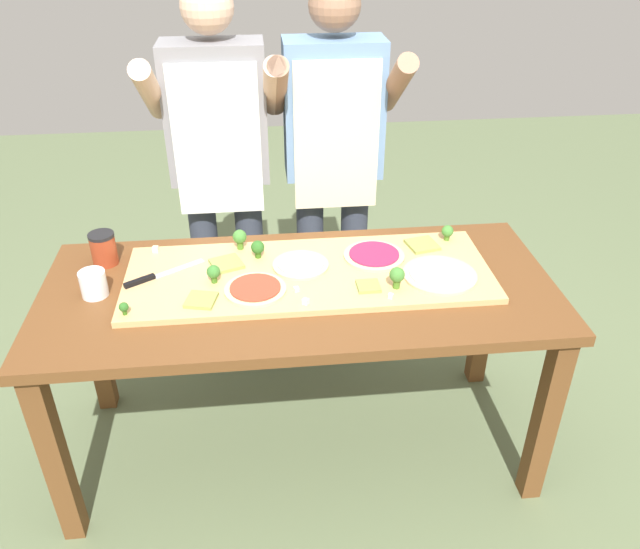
{
  "coord_description": "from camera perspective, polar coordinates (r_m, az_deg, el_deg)",
  "views": [
    {
      "loc": [
        -0.12,
        -1.84,
        1.95
      ],
      "look_at": [
        0.07,
        0.01,
        0.8
      ],
      "focal_mm": 35.56,
      "sensor_mm": 36.0,
      "label": 1
    }
  ],
  "objects": [
    {
      "name": "ground_plane",
      "position": [
        2.69,
        -1.6,
        -14.93
      ],
      "size": [
        8.0,
        8.0,
        0.0
      ],
      "primitive_type": "plane",
      "color": "#60704C"
    },
    {
      "name": "prep_table",
      "position": [
        2.25,
        -1.85,
        -3.12
      ],
      "size": [
        1.77,
        0.77,
        0.77
      ],
      "color": "brown",
      "rests_on": "ground"
    },
    {
      "name": "cutting_board",
      "position": [
        2.23,
        -1.0,
        0.01
      ],
      "size": [
        1.28,
        0.48,
        0.02
      ],
      "primitive_type": "cube",
      "color": "tan",
      "rests_on": "prep_table"
    },
    {
      "name": "chefs_knife",
      "position": [
        2.26,
        -14.76,
        -0.18
      ],
      "size": [
        0.26,
        0.18,
        0.02
      ],
      "color": "#B7BABF",
      "rests_on": "cutting_board"
    },
    {
      "name": "pizza_whole_cheese_artichoke",
      "position": [
        2.25,
        -1.76,
        0.91
      ],
      "size": [
        0.2,
        0.2,
        0.02
      ],
      "color": "beige",
      "rests_on": "cutting_board"
    },
    {
      "name": "pizza_whole_white_garlic",
      "position": [
        2.23,
        10.73,
        0.01
      ],
      "size": [
        0.26,
        0.26,
        0.02
      ],
      "color": "beige",
      "rests_on": "cutting_board"
    },
    {
      "name": "pizza_whole_beet_magenta",
      "position": [
        2.32,
        4.89,
        1.74
      ],
      "size": [
        0.22,
        0.22,
        0.02
      ],
      "color": "beige",
      "rests_on": "cutting_board"
    },
    {
      "name": "pizza_whole_tomato_red",
      "position": [
        2.13,
        -5.84,
        -1.3
      ],
      "size": [
        0.21,
        0.21,
        0.02
      ],
      "color": "beige",
      "rests_on": "cutting_board"
    },
    {
      "name": "pizza_slice_near_left",
      "position": [
        2.14,
        4.37,
        -1.05
      ],
      "size": [
        0.08,
        0.08,
        0.01
      ],
      "primitive_type": "cube",
      "rotation": [
        0.0,
        0.0,
        0.01
      ],
      "color": "#899E4C",
      "rests_on": "cutting_board"
    },
    {
      "name": "pizza_slice_center",
      "position": [
        2.29,
        -8.4,
        0.98
      ],
      "size": [
        0.13,
        0.13,
        0.01
      ],
      "primitive_type": "cube",
      "rotation": [
        0.0,
        0.0,
        0.36
      ],
      "color": "#899E4C",
      "rests_on": "cutting_board"
    },
    {
      "name": "pizza_slice_far_right",
      "position": [
        2.1,
        -10.66,
        -2.27
      ],
      "size": [
        0.11,
        0.11,
        0.01
      ],
      "primitive_type": "cube",
      "rotation": [
        0.0,
        0.0,
        -0.24
      ],
      "color": "#899E4C",
      "rests_on": "cutting_board"
    },
    {
      "name": "pizza_slice_far_left",
      "position": [
        2.41,
        9.19,
        2.66
      ],
      "size": [
        0.13,
        0.13,
        0.01
      ],
      "primitive_type": "cube",
      "rotation": [
        0.0,
        0.0,
        0.22
      ],
      "color": "#899E4C",
      "rests_on": "cutting_board"
    },
    {
      "name": "broccoli_floret_back_right",
      "position": [
        2.13,
        6.95,
        -0.11
      ],
      "size": [
        0.05,
        0.05,
        0.08
      ],
      "color": "#487A23",
      "rests_on": "cutting_board"
    },
    {
      "name": "broccoli_floret_back_mid",
      "position": [
        2.36,
        -7.24,
        3.32
      ],
      "size": [
        0.05,
        0.05,
        0.08
      ],
      "color": "#487A23",
      "rests_on": "cutting_board"
    },
    {
      "name": "broccoli_floret_center_left",
      "position": [
        2.3,
        -5.63,
        2.41
      ],
      "size": [
        0.05,
        0.05,
        0.07
      ],
      "color": "#366618",
      "rests_on": "cutting_board"
    },
    {
      "name": "broccoli_floret_front_right",
      "position": [
        2.46,
        11.4,
        3.81
      ],
      "size": [
        0.05,
        0.05,
        0.06
      ],
      "color": "#487A23",
      "rests_on": "cutting_board"
    },
    {
      "name": "broccoli_floret_front_mid",
      "position": [
        2.09,
        -17.24,
        -2.86
      ],
      "size": [
        0.03,
        0.03,
        0.04
      ],
      "color": "#366618",
      "rests_on": "cutting_board"
    },
    {
      "name": "broccoli_floret_front_left",
      "position": [
        2.18,
        -9.56,
        0.18
      ],
      "size": [
        0.05,
        0.05,
        0.06
      ],
      "color": "#3F7220",
      "rests_on": "cutting_board"
    },
    {
      "name": "cheese_crumble_a",
      "position": [
        2.12,
        -2.15,
        -1.34
      ],
      "size": [
        0.02,
        0.02,
        0.02
      ],
      "primitive_type": "cube",
      "rotation": [
        0.0,
        0.0,
        0.31
      ],
      "color": "silver",
      "rests_on": "cutting_board"
    },
    {
      "name": "cheese_crumble_b",
      "position": [
        2.38,
        -5.67,
        2.63
      ],
      "size": [
        0.02,
        0.02,
        0.02
      ],
      "primitive_type": "cube",
      "rotation": [
        0.0,
        0.0,
        0.41
      ],
      "color": "silver",
      "rests_on": "cutting_board"
    },
    {
      "name": "cheese_crumble_c",
      "position": [
        2.09,
        6.38,
        -1.93
      ],
      "size": [
        0.02,
        0.02,
        0.02
      ],
      "primitive_type": "cube",
      "rotation": [
        0.0,
        0.0,
        1.09
      ],
      "color": "silver",
      "rests_on": "cutting_board"
    },
    {
      "name": "cheese_crumble_d",
      "position": [
        2.42,
        -14.59,
        2.21
      ],
      "size": [
        0.02,
        0.02,
        0.02
      ],
      "primitive_type": "cube",
      "rotation": [
        0.0,
        0.0,
        1.47
      ],
      "color": "white",
      "rests_on": "cutting_board"
    },
    {
      "name": "cheese_crumble_e",
      "position": [
        2.05,
        -1.32,
        -2.44
      ],
      "size": [
        0.03,
        0.03,
        0.02
      ],
      "primitive_type": "cube",
      "rotation": [
        0.0,
        0.0,
        0.94
      ],
      "color": "white",
      "rests_on": "cutting_board"
    },
    {
      "name": "flour_cup",
      "position": [
        2.25,
        -19.69,
        -0.91
      ],
      "size": [
        0.09,
        0.09,
        0.09
      ],
      "color": "white",
      "rests_on": "prep_table"
    },
    {
      "name": "sauce_jar",
      "position": [
        2.42,
        -18.9,
        2.22
      ],
      "size": [
        0.09,
        0.09,
        0.12
      ],
      "color": "#99381E",
      "rests_on": "prep_table"
    },
    {
      "name": "cook_left",
      "position": [
        2.69,
        -9.01,
        10.51
      ],
      "size": [
        0.54,
        0.39,
        1.67
      ],
      "color": "#333847",
      "rests_on": "ground"
    },
    {
      "name": "cook_right",
      "position": [
        2.7,
        1.2,
        11.01
      ],
      "size": [
        0.54,
        0.39,
        1.67
      ],
      "color": "#333847",
      "rests_on": "ground"
    }
  ]
}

